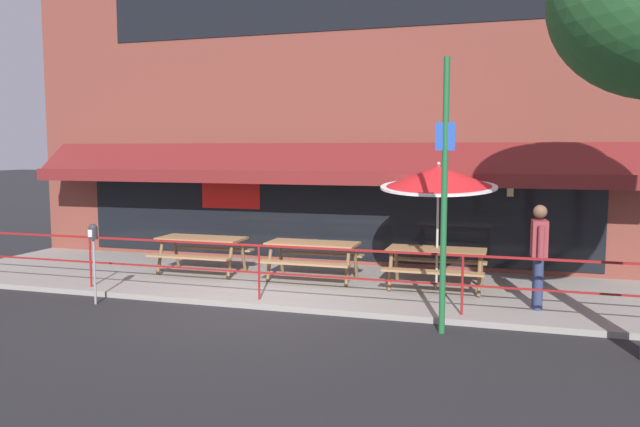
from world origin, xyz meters
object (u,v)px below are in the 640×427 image
picnic_table_left (202,245)px  picnic_table_right (436,257)px  parking_meter_near (93,239)px  pedestrian_walking (539,251)px  picnic_table_centre (313,250)px  patio_umbrella_right (438,178)px  street_sign_pole (444,194)px

picnic_table_left → picnic_table_right: (4.90, -0.09, 0.00)m
parking_meter_near → picnic_table_right: bearing=23.8°
picnic_table_left → pedestrian_walking: (6.65, -1.02, 0.35)m
parking_meter_near → picnic_table_centre: bearing=39.2°
patio_umbrella_right → street_sign_pole: street_sign_pole is taller
picnic_table_left → street_sign_pole: bearing=-25.8°
picnic_table_left → patio_umbrella_right: patio_umbrella_right is taller
picnic_table_right → picnic_table_left: bearing=178.9°
picnic_table_left → street_sign_pole: 6.01m
picnic_table_right → street_sign_pole: street_sign_pole is taller
picnic_table_right → street_sign_pole: size_ratio=0.45×
picnic_table_left → picnic_table_centre: size_ratio=1.00×
picnic_table_left → parking_meter_near: 2.71m
picnic_table_right → patio_umbrella_right: bearing=90.0°
parking_meter_near → street_sign_pole: 6.06m
picnic_table_centre → parking_meter_near: 4.12m
picnic_table_right → pedestrian_walking: bearing=-27.8°
picnic_table_left → pedestrian_walking: pedestrian_walking is taller
picnic_table_centre → street_sign_pole: bearing=-42.3°
picnic_table_right → street_sign_pole: (0.37, -2.45, 1.36)m
picnic_table_centre → picnic_table_right: 2.45m
picnic_table_centre → parking_meter_near: bearing=-140.8°
pedestrian_walking → parking_meter_near: bearing=-168.1°
picnic_table_left → pedestrian_walking: bearing=-8.7°
picnic_table_centre → picnic_table_right: same height
street_sign_pole → picnic_table_left: bearing=154.2°
picnic_table_centre → parking_meter_near: size_ratio=1.27×
picnic_table_left → street_sign_pole: (5.27, -2.54, 1.36)m
picnic_table_left → picnic_table_right: size_ratio=1.00×
picnic_table_centre → picnic_table_right: size_ratio=1.00×
street_sign_pole → picnic_table_right: bearing=98.6°
picnic_table_centre → patio_umbrella_right: (2.45, 0.00, 1.47)m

